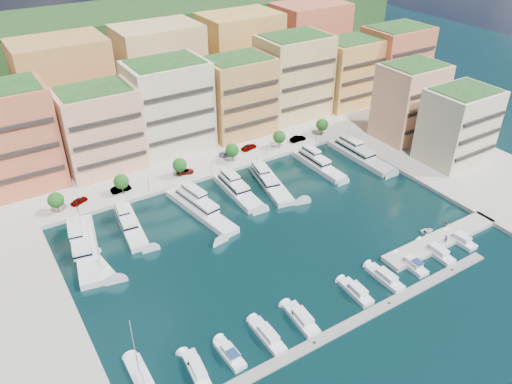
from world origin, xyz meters
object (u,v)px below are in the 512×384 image
at_px(tree_2, 180,165).
at_px(cruiser_5, 356,292).
at_px(lamppost_0, 76,203).
at_px(yacht_5, 317,163).
at_px(cruiser_3, 302,319).
at_px(lamppost_2, 211,164).
at_px(tree_1, 121,182).
at_px(person_0, 446,239).
at_px(tree_0, 56,200).
at_px(yacht_2, 199,207).
at_px(lamppost_3, 266,148).
at_px(car_4, 249,147).
at_px(tender_3, 447,225).
at_px(car_1, 121,188).
at_px(tree_3, 232,150).
at_px(yacht_4, 269,181).
at_px(cruiser_1, 230,355).
at_px(cruiser_6, 385,278).
at_px(car_0, 79,201).
at_px(sailboat_2, 101,267).
at_px(cruiser_2, 267,336).
at_px(car_3, 228,154).
at_px(yacht_1, 129,224).
at_px(cruiser_9, 460,240).
at_px(person_1, 446,225).
at_px(yacht_6, 358,153).
at_px(cruiser_0, 197,371).
at_px(tree_4, 279,137).
at_px(cruiser_7, 412,265).
at_px(tree_5, 322,125).
at_px(car_5, 298,139).
at_px(yacht_3, 236,189).
at_px(yacht_0, 85,245).
at_px(lamppost_4, 316,133).
at_px(sailboat_0, 141,377).

relative_size(tree_2, cruiser_5, 0.71).
distance_m(lamppost_0, yacht_5, 64.71).
bearing_deg(cruiser_3, lamppost_2, 79.09).
relative_size(tree_1, person_0, 2.87).
height_order(lamppost_2, person_0, lamppost_2).
xyz_separation_m(tree_0, yacht_2, (29.43, -15.78, -3.53)).
xyz_separation_m(lamppost_3, car_4, (-1.98, 6.42, -1.98)).
relative_size(tender_3, car_1, 0.32).
xyz_separation_m(tree_3, yacht_4, (2.86, -14.44, -3.65)).
bearing_deg(cruiser_1, lamppost_0, 100.29).
bearing_deg(cruiser_6, car_0, 126.85).
xyz_separation_m(tree_2, cruiser_3, (-2.76, -58.10, -4.20)).
bearing_deg(sailboat_2, lamppost_3, 21.16).
height_order(cruiser_2, car_3, car_3).
relative_size(lamppost_2, car_0, 0.96).
xyz_separation_m(tree_3, yacht_1, (-35.29, -13.18, -3.65)).
bearing_deg(car_3, cruiser_9, -142.50).
bearing_deg(yacht_5, person_1, -81.57).
bearing_deg(yacht_6, tree_3, 155.36).
bearing_deg(person_1, lamppost_2, -89.46).
distance_m(tree_0, cruiser_0, 58.78).
height_order(tree_4, cruiser_1, tree_4).
distance_m(cruiser_0, person_0, 61.50).
bearing_deg(tree_2, cruiser_7, -66.00).
bearing_deg(car_3, person_0, -145.44).
height_order(tree_5, tender_3, tree_5).
distance_m(yacht_4, cruiser_1, 57.05).
distance_m(sailboat_2, car_0, 25.64).
distance_m(cruiser_1, car_5, 82.33).
bearing_deg(tree_5, lamppost_3, -174.03).
relative_size(sailboat_2, person_0, 6.70).
height_order(tree_5, person_1, tree_5).
relative_size(tree_3, lamppost_2, 1.35).
distance_m(yacht_3, yacht_5, 26.22).
bearing_deg(yacht_3, yacht_0, -176.30).
distance_m(lamppost_3, yacht_5, 14.99).
distance_m(tree_1, car_5, 55.64).
bearing_deg(cruiser_1, car_1, 88.19).
xyz_separation_m(car_0, car_1, (10.62, -0.11, 0.10)).
distance_m(lamppost_3, car_5, 14.06).
height_order(cruiser_1, cruiser_3, cruiser_1).
height_order(tree_0, person_0, tree_0).
bearing_deg(person_1, cruiser_6, -21.65).
distance_m(yacht_5, cruiser_6, 47.97).
xyz_separation_m(lamppost_4, person_0, (-6.60, -54.72, -1.84)).
bearing_deg(sailboat_0, tree_1, 73.25).
height_order(cruiser_2, cruiser_7, cruiser_7).
xyz_separation_m(yacht_3, tender_3, (34.27, -39.15, -0.78)).
xyz_separation_m(tree_0, tree_4, (64.00, 0.00, 0.00)).
bearing_deg(tree_2, yacht_0, -152.37).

